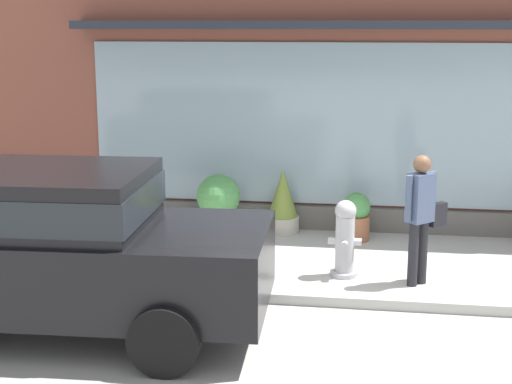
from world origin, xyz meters
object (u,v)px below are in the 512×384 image
object	(u,v)px
fire_hydrant	(345,238)
pedestrian_with_handbag	(421,211)
potted_plant_window_left	(218,202)
potted_plant_window_right	(7,205)
parked_car_black	(41,241)
potted_plant_near_hydrant	(356,216)
potted_plant_doorstep	(283,202)

from	to	relation	value
fire_hydrant	pedestrian_with_handbag	world-z (taller)	pedestrian_with_handbag
potted_plant_window_left	fire_hydrant	bearing A→B (deg)	-39.35
fire_hydrant	potted_plant_window_right	bearing A→B (deg)	162.14
potted_plant_window_right	fire_hydrant	bearing A→B (deg)	-17.86
pedestrian_with_handbag	potted_plant_window_left	bearing A→B (deg)	103.65
parked_car_black	potted_plant_near_hydrant	bearing A→B (deg)	48.65
potted_plant_doorstep	parked_car_black	bearing A→B (deg)	-115.91
pedestrian_with_handbag	potted_plant_doorstep	size ratio (longest dim) A/B	1.64
potted_plant_doorstep	potted_plant_window_left	bearing A→B (deg)	-161.20
parked_car_black	potted_plant_window_right	xyz separation A→B (m)	(-2.36, 3.89, -0.65)
potted_plant_window_right	potted_plant_window_left	bearing A→B (deg)	-2.43
fire_hydrant	potted_plant_window_right	distance (m)	5.61
fire_hydrant	potted_plant_near_hydrant	xyz separation A→B (m)	(0.10, 1.63, -0.13)
parked_car_black	potted_plant_window_right	bearing A→B (deg)	118.78
parked_car_black	potted_plant_near_hydrant	distance (m)	4.93
potted_plant_doorstep	potted_plant_window_right	bearing A→B (deg)	-177.78
pedestrian_with_handbag	potted_plant_window_left	xyz separation A→B (m)	(-2.82, 1.74, -0.41)
parked_car_black	potted_plant_window_right	distance (m)	4.60
pedestrian_with_handbag	potted_plant_doorstep	distance (m)	2.84
fire_hydrant	potted_plant_window_right	xyz separation A→B (m)	(-5.33, 1.72, -0.18)
potted_plant_window_left	potted_plant_near_hydrant	world-z (taller)	potted_plant_window_left
potted_plant_window_right	potted_plant_near_hydrant	size ratio (longest dim) A/B	0.86
pedestrian_with_handbag	potted_plant_near_hydrant	xyz separation A→B (m)	(-0.80, 1.80, -0.56)
potted_plant_window_left	potted_plant_doorstep	size ratio (longest dim) A/B	0.95
potted_plant_window_right	potted_plant_doorstep	xyz separation A→B (m)	(4.33, 0.17, 0.16)
pedestrian_with_handbag	potted_plant_window_right	world-z (taller)	pedestrian_with_handbag
potted_plant_window_left	potted_plant_near_hydrant	size ratio (longest dim) A/B	1.31
pedestrian_with_handbag	potted_plant_window_right	size ratio (longest dim) A/B	2.62
pedestrian_with_handbag	potted_plant_window_right	xyz separation A→B (m)	(-6.23, 1.89, -0.61)
potted_plant_window_left	potted_plant_doorstep	bearing A→B (deg)	18.80
potted_plant_doorstep	pedestrian_with_handbag	bearing A→B (deg)	-47.29
potted_plant_window_left	potted_plant_doorstep	world-z (taller)	potted_plant_doorstep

